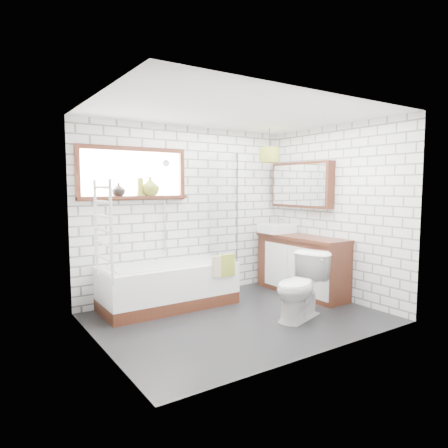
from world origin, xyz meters
TOP-DOWN VIEW (x-y plane):
  - floor at (0.00, 0.00)m, footprint 3.40×2.60m
  - ceiling at (0.00, 0.00)m, footprint 3.40×2.60m
  - wall_back at (0.00, 1.30)m, footprint 3.40×0.01m
  - wall_front at (0.00, -1.30)m, footprint 3.40×0.01m
  - wall_left at (-1.70, 0.00)m, footprint 0.01×2.60m
  - wall_right at (1.70, 0.00)m, footprint 0.01×2.60m
  - window at (-0.85, 1.26)m, footprint 1.52×0.16m
  - towel_radiator at (-1.66, 0.00)m, footprint 0.06×0.52m
  - mirror_cabinet at (1.62, 0.60)m, footprint 0.16×1.20m
  - shower_riser at (-0.40, 1.26)m, footprint 0.02×0.02m
  - bathtub at (-0.52, 0.90)m, footprint 1.80×0.79m
  - shower_screen at (0.35, 0.90)m, footprint 0.02×0.72m
  - towel_green at (0.16, 0.51)m, footprint 0.22×0.06m
  - towel_beige at (0.04, 0.51)m, footprint 0.22×0.05m
  - vanity at (1.45, 0.39)m, footprint 0.50×1.55m
  - basin at (1.39, 0.89)m, footprint 0.48×0.42m
  - tap at (1.55, 0.89)m, footprint 0.03×0.03m
  - toilet at (0.61, -0.45)m, footprint 0.67×0.89m
  - vase_olive at (-0.63, 1.23)m, footprint 0.32×0.32m
  - vase_dark at (-1.07, 1.23)m, footprint 0.21×0.21m
  - bottle at (-0.77, 1.23)m, footprint 0.10×0.10m
  - pendant at (1.12, 0.78)m, footprint 0.31×0.31m

SIDE VIEW (x-z plane):
  - floor at x=0.00m, z-range -0.01..0.00m
  - bathtub at x=-0.52m, z-range 0.00..0.58m
  - toilet at x=0.61m, z-range 0.00..0.81m
  - vanity at x=1.45m, z-range 0.00..0.89m
  - towel_green at x=0.16m, z-range 0.41..0.71m
  - towel_beige at x=0.04m, z-range 0.42..0.70m
  - basin at x=1.39m, z-range 0.89..1.03m
  - tap at x=1.55m, z-range 0.94..1.09m
  - towel_radiator at x=-1.66m, z-range 0.70..1.70m
  - wall_back at x=0.00m, z-range 0.00..2.50m
  - wall_front at x=0.00m, z-range 0.00..2.50m
  - wall_left at x=-1.70m, z-range 0.00..2.50m
  - wall_right at x=1.70m, z-range 0.00..2.50m
  - shower_screen at x=0.35m, z-range 0.58..2.08m
  - shower_riser at x=-0.40m, z-range 0.70..2.00m
  - vase_dark at x=-1.07m, z-range 1.48..1.66m
  - bottle at x=-0.77m, z-range 1.48..1.72m
  - vase_olive at x=-0.63m, z-range 1.48..1.74m
  - mirror_cabinet at x=1.62m, z-range 1.30..2.00m
  - window at x=-0.85m, z-range 1.46..2.14m
  - pendant at x=1.12m, z-range 1.99..2.21m
  - ceiling at x=0.00m, z-range 2.50..2.51m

